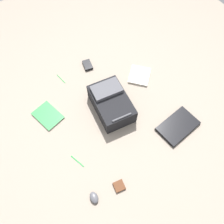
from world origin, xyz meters
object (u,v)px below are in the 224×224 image
pen_blue (61,79)px  earbud_pouch (119,186)px  computer_mouse (94,198)px  backpack (111,103)px  laptop (178,126)px  pen_black (77,161)px  book_manual (48,116)px  book_blue (139,76)px  power_brick (88,65)px

pen_blue → earbud_pouch: (0.16, 1.18, 0.01)m
computer_mouse → pen_blue: bearing=-96.2°
backpack → computer_mouse: backpack is taller
backpack → laptop: bearing=125.6°
pen_black → backpack: bearing=-154.9°
backpack → pen_black: bearing=25.1°
laptop → pen_blue: size_ratio=2.68×
book_manual → computer_mouse: computer_mouse is taller
book_blue → earbud_pouch: 1.10m
laptop → pen_blue: laptop is taller
pen_blue → earbud_pouch: bearing=82.3°
laptop → earbud_pouch: 0.74m
backpack → earbud_pouch: bearing=59.0°
power_brick → earbud_pouch: power_brick is taller
book_blue → book_manual: (0.97, -0.15, -0.00)m
computer_mouse → pen_blue: (-0.37, -1.14, -0.02)m
backpack → pen_blue: (0.21, -0.57, -0.09)m
computer_mouse → earbud_pouch: bearing=-179.9°
backpack → power_brick: (-0.10, -0.55, -0.08)m
backpack → book_manual: bearing=-27.8°
pen_blue → book_manual: bearing=43.6°
laptop → power_brick: 1.09m
book_manual → book_blue: bearing=171.4°
book_blue → pen_black: (0.98, 0.38, -0.01)m
book_blue → computer_mouse: computer_mouse is taller
book_blue → pen_blue: 0.79m
power_brick → computer_mouse: bearing=58.9°
book_manual → earbud_pouch: (-0.15, 0.89, 0.00)m
laptop → pen_black: bearing=-16.3°
book_blue → pen_black: bearing=21.0°
computer_mouse → earbud_pouch: (-0.21, 0.04, -0.01)m
laptop → computer_mouse: bearing=3.7°
book_manual → pen_blue: book_manual is taller
backpack → book_blue: bearing=-164.1°
pen_blue → earbud_pouch: earbud_pouch is taller
pen_blue → pen_black: bearing=68.7°
computer_mouse → earbud_pouch: size_ratio=1.13×
backpack → computer_mouse: bearing=44.6°
book_manual → backpack: bearing=152.2°
pen_black → earbud_pouch: (-0.16, 0.37, 0.01)m
backpack → laptop: (-0.37, 0.51, -0.07)m
backpack → pen_black: backpack is taller
pen_black → power_brick: bearing=-128.2°
power_brick → earbud_pouch: bearing=68.1°
pen_black → book_manual: bearing=-91.0°
book_blue → computer_mouse: size_ratio=3.24×
laptop → book_blue: bearing=-97.4°
book_blue → power_brick: bearing=-50.4°
pen_black → earbud_pouch: size_ratio=1.80×
computer_mouse → power_brick: size_ratio=0.71×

